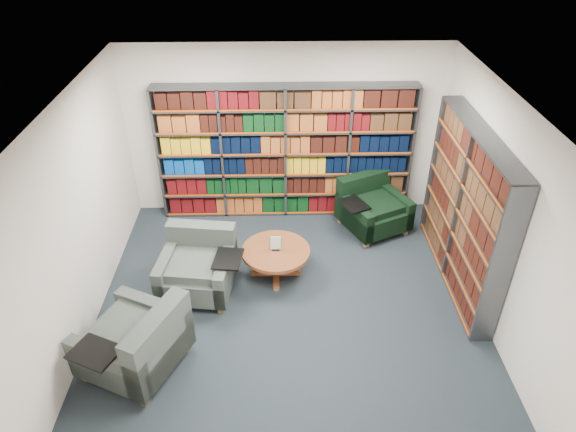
{
  "coord_description": "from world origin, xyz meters",
  "views": [
    {
      "loc": [
        -0.14,
        -5.02,
        4.78
      ],
      "look_at": [
        0.0,
        0.6,
        1.05
      ],
      "focal_mm": 32.0,
      "sensor_mm": 36.0,
      "label": 1
    }
  ],
  "objects_px": {
    "chair_teal_front": "(140,345)",
    "chair_green_right": "(371,208)",
    "coffee_table": "(276,255)",
    "chair_teal_left": "(199,266)"
  },
  "relations": [
    {
      "from": "chair_teal_left",
      "to": "chair_teal_front",
      "type": "distance_m",
      "value": 1.5
    },
    {
      "from": "coffee_table",
      "to": "chair_green_right",
      "type": "bearing_deg",
      "value": 38.63
    },
    {
      "from": "chair_teal_left",
      "to": "chair_green_right",
      "type": "distance_m",
      "value": 2.94
    },
    {
      "from": "chair_teal_left",
      "to": "coffee_table",
      "type": "height_order",
      "value": "chair_teal_left"
    },
    {
      "from": "chair_teal_left",
      "to": "coffee_table",
      "type": "distance_m",
      "value": 1.07
    },
    {
      "from": "chair_teal_front",
      "to": "coffee_table",
      "type": "bearing_deg",
      "value": 46.38
    },
    {
      "from": "chair_teal_front",
      "to": "chair_green_right",
      "type": "bearing_deg",
      "value": 42.76
    },
    {
      "from": "chair_green_right",
      "to": "chair_teal_front",
      "type": "bearing_deg",
      "value": -137.24
    },
    {
      "from": "chair_teal_front",
      "to": "coffee_table",
      "type": "height_order",
      "value": "chair_teal_front"
    },
    {
      "from": "chair_green_right",
      "to": "chair_teal_left",
      "type": "bearing_deg",
      "value": -150.95
    }
  ]
}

